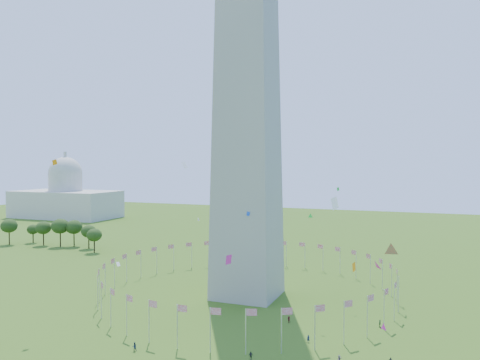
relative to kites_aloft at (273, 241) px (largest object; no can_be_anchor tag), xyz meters
name	(u,v)px	position (x,y,z in m)	size (l,w,h in m)	color
flag_ring	(247,280)	(-16.33, 28.73, -16.33)	(80.24, 80.24, 9.00)	silver
capitol_building	(65,184)	(-196.33, 158.73, 2.17)	(70.00, 35.00, 46.00)	beige
kites_aloft	(273,241)	(0.00, 0.00, 0.00)	(86.26, 80.41, 33.74)	#CC2699
tree_line_west	(56,234)	(-122.03, 69.60, -15.40)	(55.15, 15.57, 12.09)	#31511B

